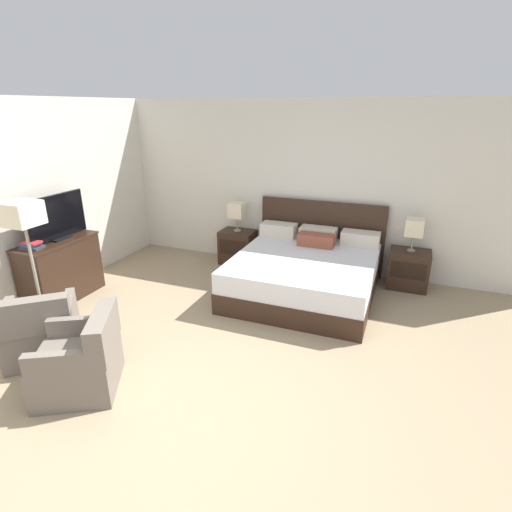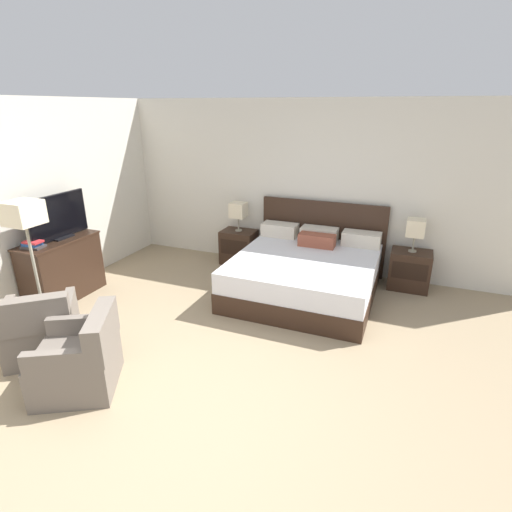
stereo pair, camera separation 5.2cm
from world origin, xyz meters
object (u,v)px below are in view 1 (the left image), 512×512
(tv, at_px, (57,218))
(book_red_cover, at_px, (32,248))
(table_lamp_right, at_px, (414,228))
(armchair_by_window, at_px, (41,332))
(bed, at_px, (305,272))
(book_small_top, at_px, (32,243))
(nightstand_right, at_px, (408,269))
(floor_lamp, at_px, (24,224))
(armchair_companion, at_px, (81,362))
(table_lamp_left, at_px, (237,210))
(nightstand_left, at_px, (238,247))
(book_blue_cover, at_px, (31,245))
(dresser, at_px, (61,269))

(tv, xyz_separation_m, book_red_cover, (-0.01, -0.43, -0.27))
(table_lamp_right, distance_m, armchair_by_window, 4.77)
(table_lamp_right, bearing_deg, bed, -152.28)
(book_small_top, bearing_deg, nightstand_right, 28.90)
(bed, xyz_separation_m, floor_lamp, (-2.58, -2.08, 0.98))
(floor_lamp, bearing_deg, armchair_companion, -28.39)
(tv, distance_m, armchair_companion, 2.33)
(book_small_top, xyz_separation_m, floor_lamp, (0.43, -0.38, 0.38))
(nightstand_right, relative_size, floor_lamp, 0.36)
(nightstand_right, bearing_deg, table_lamp_right, 90.00)
(table_lamp_left, distance_m, book_red_cover, 2.94)
(table_lamp_right, xyz_separation_m, armchair_companion, (-2.73, -3.43, -0.62))
(bed, relative_size, book_red_cover, 8.03)
(nightstand_left, height_order, armchair_companion, armchair_companion)
(table_lamp_left, bearing_deg, book_blue_cover, -125.38)
(book_red_cover, xyz_separation_m, floor_lamp, (0.45, -0.38, 0.45))
(bed, xyz_separation_m, book_red_cover, (-3.03, -1.70, 0.53))
(book_small_top, xyz_separation_m, armchair_companion, (1.62, -1.02, -0.63))
(nightstand_right, xyz_separation_m, armchair_companion, (-2.73, -3.42, 0.00))
(bed, xyz_separation_m, book_blue_cover, (-3.04, -1.70, 0.57))
(dresser, xyz_separation_m, book_small_top, (0.00, -0.35, 0.48))
(nightstand_right, xyz_separation_m, table_lamp_right, (0.00, 0.00, 0.62))
(table_lamp_right, distance_m, armchair_companion, 4.42)
(book_blue_cover, bearing_deg, table_lamp_right, 28.78)
(armchair_companion, bearing_deg, book_small_top, 147.79)
(dresser, relative_size, tv, 1.16)
(dresser, xyz_separation_m, book_red_cover, (-0.01, -0.35, 0.42))
(armchair_by_window, bearing_deg, dresser, 127.22)
(tv, bearing_deg, table_lamp_left, 49.49)
(book_blue_cover, xyz_separation_m, book_small_top, (0.02, 0.00, 0.03))
(table_lamp_right, distance_m, book_blue_cover, 4.99)
(book_red_cover, bearing_deg, book_small_top, 0.00)
(bed, height_order, table_lamp_left, bed)
(table_lamp_left, distance_m, book_blue_cover, 2.95)
(armchair_by_window, xyz_separation_m, armchair_companion, (0.78, -0.25, 0.00))
(table_lamp_left, distance_m, tv, 2.60)
(table_lamp_left, bearing_deg, armchair_companion, -91.01)
(armchair_by_window, bearing_deg, table_lamp_right, 42.14)
(armchair_by_window, bearing_deg, book_small_top, 137.80)
(tv, relative_size, armchair_companion, 0.98)
(table_lamp_right, xyz_separation_m, tv, (-4.35, -1.97, 0.21))
(book_red_cover, relative_size, book_small_top, 1.18)
(armchair_by_window, height_order, armchair_companion, same)
(tv, relative_size, book_red_cover, 3.72)
(nightstand_right, bearing_deg, tv, -155.64)
(floor_lamp, bearing_deg, table_lamp_right, 35.40)
(armchair_by_window, bearing_deg, armchair_companion, -18.15)
(nightstand_right, bearing_deg, floor_lamp, -144.61)
(tv, xyz_separation_m, book_blue_cover, (-0.02, -0.43, -0.23))
(nightstand_left, xyz_separation_m, nightstand_right, (2.67, 0.00, 0.00))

